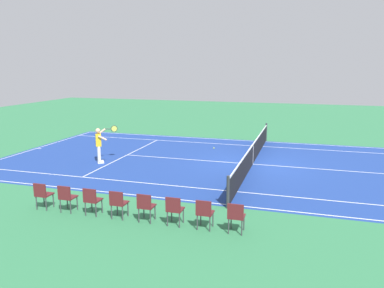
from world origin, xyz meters
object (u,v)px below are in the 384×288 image
tennis_net (253,154)px  tennis_player_near (99,143)px  spectator_chair_1 (205,212)px  spectator_chair_0 (236,215)px  spectator_chair_2 (174,208)px  spectator_chair_6 (67,196)px  spectator_chair_3 (146,205)px  tennis_ball (214,148)px  spectator_chair_4 (118,202)px  spectator_chair_5 (92,199)px  spectator_chair_7 (43,194)px

tennis_net → tennis_player_near: 7.15m
spectator_chair_1 → spectator_chair_0: bearing=180.0°
tennis_net → spectator_chair_2: size_ratio=13.30×
spectator_chair_6 → spectator_chair_3: bearing=180.0°
tennis_ball → tennis_net: bearing=132.3°
tennis_ball → spectator_chair_1: (-2.21, 10.33, 0.49)m
tennis_ball → spectator_chair_3: bearing=92.4°
spectator_chair_1 → spectator_chair_4: (2.65, 0.00, 0.00)m
spectator_chair_0 → spectator_chair_2: same height
spectator_chair_0 → spectator_chair_5: bearing=0.0°
spectator_chair_0 → spectator_chair_6: (5.30, 0.00, 0.00)m
tennis_player_near → spectator_chair_2: tennis_player_near is taller
spectator_chair_5 → spectator_chair_6: same height
spectator_chair_1 → spectator_chair_7: (5.30, 0.00, 0.00)m
tennis_ball → spectator_chair_1: 10.57m
tennis_player_near → spectator_chair_1: (-6.60, 5.75, -0.41)m
tennis_net → tennis_ball: size_ratio=177.27×
spectator_chair_0 → spectator_chair_5: (4.42, 0.00, 0.00)m
tennis_player_near → spectator_chair_4: 6.99m
spectator_chair_2 → spectator_chair_3: (0.88, 0.00, 0.00)m
spectator_chair_3 → spectator_chair_5: 1.77m
spectator_chair_5 → spectator_chair_7: bearing=0.0°
spectator_chair_2 → spectator_chair_6: 3.53m
tennis_player_near → spectator_chair_6: 6.17m
tennis_player_near → spectator_chair_1: size_ratio=1.93×
spectator_chair_6 → spectator_chair_5: bearing=180.0°
tennis_player_near → tennis_ball: 6.41m
spectator_chair_5 → spectator_chair_7: 1.77m
spectator_chair_4 → spectator_chair_0: bearing=180.0°
spectator_chair_2 → spectator_chair_3: same height
spectator_chair_4 → spectator_chair_5: same height
tennis_net → spectator_chair_6: bearing=58.1°
tennis_player_near → spectator_chair_2: bearing=134.8°
tennis_ball → spectator_chair_2: size_ratio=0.08×
spectator_chair_3 → spectator_chair_6: 2.65m
tennis_ball → tennis_player_near: bearing=46.1°
spectator_chair_0 → spectator_chair_7: 6.18m
spectator_chair_7 → spectator_chair_6: bearing=180.0°
spectator_chair_1 → spectator_chair_7: 5.30m
spectator_chair_0 → spectator_chair_1: size_ratio=1.00×
tennis_player_near → spectator_chair_0: (-7.48, 5.75, -0.41)m
spectator_chair_1 → spectator_chair_4: size_ratio=1.00×
spectator_chair_4 → spectator_chair_6: size_ratio=1.00×
tennis_net → tennis_ball: tennis_net is taller
spectator_chair_0 → spectator_chair_1: bearing=0.0°
tennis_ball → spectator_chair_3: (-0.44, 10.33, 0.49)m
spectator_chair_0 → spectator_chair_4: size_ratio=1.00×
tennis_net → spectator_chair_2: 7.66m
tennis_ball → spectator_chair_0: 10.79m
tennis_net → spectator_chair_3: (2.07, 7.57, 0.03)m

